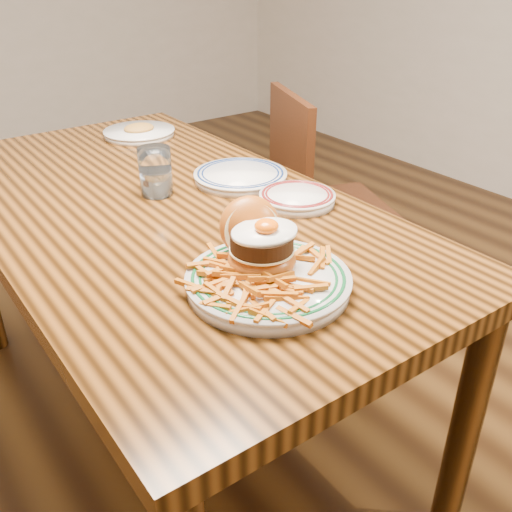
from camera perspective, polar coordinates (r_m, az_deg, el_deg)
floor at (r=1.91m, az=-7.70°, el=-15.80°), size 6.00×6.00×0.00m
table at (r=1.53m, az=-9.30°, el=2.32°), size 0.85×1.60×0.75m
chair_right at (r=2.21m, az=6.17°, el=5.58°), size 0.53×0.53×0.88m
main_plate at (r=1.08m, az=0.91°, el=-1.01°), size 0.32×0.34×0.15m
side_plate at (r=1.46m, az=4.14°, el=5.89°), size 0.19×0.19×0.03m
rear_plate at (r=1.60m, az=-1.57°, el=8.03°), size 0.26×0.26×0.03m
water_glass at (r=1.52m, az=-10.00°, el=8.04°), size 0.08×0.08×0.13m
far_plate at (r=2.05m, az=-11.59°, el=12.04°), size 0.24×0.24×0.04m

